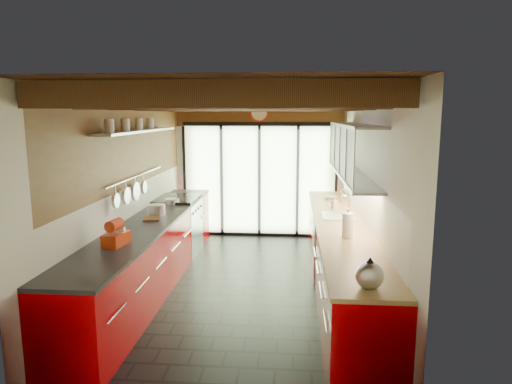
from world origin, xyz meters
TOP-DOWN VIEW (x-y plane):
  - ground at (0.00, 0.00)m, footprint 5.50×5.50m
  - room_shell at (0.00, 0.00)m, footprint 5.50×5.50m
  - ceiling_beams at (-0.00, 0.38)m, footprint 3.14×5.06m
  - glass_door at (0.00, 2.69)m, footprint 2.95×0.10m
  - left_counter at (-1.28, 0.00)m, footprint 0.68×5.00m
  - range_stove at (-1.28, 1.45)m, footprint 0.66×0.90m
  - right_counter at (1.27, 0.00)m, footprint 0.68×5.00m
  - sink_assembly at (1.29, 0.40)m, footprint 0.45×0.52m
  - upper_cabinets_right at (1.43, 0.30)m, footprint 0.34×3.00m
  - left_wall_fixtures at (-1.47, 0.14)m, footprint 0.28×2.60m
  - stand_mixer at (-1.27, -1.20)m, footprint 0.23×0.35m
  - pot_large at (-1.27, 0.29)m, footprint 0.31×0.31m
  - pot_small at (-1.27, 1.09)m, footprint 0.27×0.27m
  - cutting_board at (-1.27, 0.02)m, footprint 0.29×0.35m
  - kettle at (1.27, -2.25)m, footprint 0.30×0.32m
  - paper_towel at (1.27, -0.71)m, footprint 0.14×0.14m
  - soap_bottle at (1.27, 0.96)m, footprint 0.10×0.11m
  - bowl at (1.27, 1.72)m, footprint 0.22×0.22m

SIDE VIEW (x-z plane):
  - ground at x=0.00m, z-range 0.00..0.00m
  - right_counter at x=1.27m, z-range 0.00..0.92m
  - left_counter at x=-1.28m, z-range 0.00..0.92m
  - range_stove at x=-1.28m, z-range -0.01..0.96m
  - cutting_board at x=-1.27m, z-range 0.92..0.95m
  - bowl at x=1.27m, z-range 0.92..0.97m
  - sink_assembly at x=1.29m, z-range 0.75..1.17m
  - pot_small at x=-1.27m, z-range 0.92..1.01m
  - pot_large at x=-1.27m, z-range 0.92..1.07m
  - soap_bottle at x=1.27m, z-range 0.92..1.10m
  - stand_mixer at x=-1.27m, z-range 0.89..1.18m
  - kettle at x=1.27m, z-range 0.90..1.18m
  - paper_towel at x=1.27m, z-range 0.89..1.23m
  - room_shell at x=0.00m, z-range -1.10..4.40m
  - glass_door at x=0.00m, z-range 0.21..3.11m
  - upper_cabinets_right at x=1.43m, z-range 0.35..3.35m
  - left_wall_fixtures at x=-1.47m, z-range 1.40..2.36m
  - ceiling_beams at x=0.00m, z-range 0.01..4.91m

